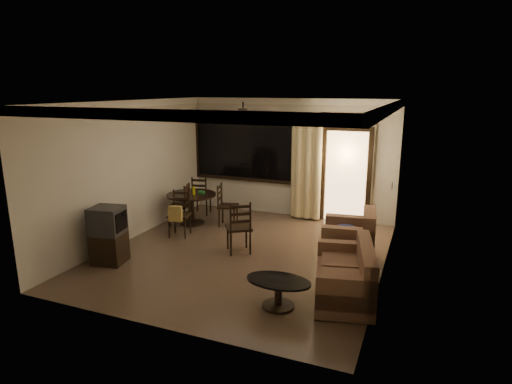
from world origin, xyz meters
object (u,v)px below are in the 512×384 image
at_px(sofa, 348,277).
at_px(armchair, 352,240).
at_px(tv_cabinet, 108,235).
at_px(coffee_table, 278,289).
at_px(side_chair, 239,237).
at_px(dining_table, 192,200).
at_px(dining_chair_south, 179,222).
at_px(dining_chair_east, 228,213).
at_px(dining_chair_west, 180,213).
at_px(dining_chair_north, 202,203).

distance_m(sofa, armchair, 1.51).
distance_m(tv_cabinet, coffee_table, 3.33).
bearing_deg(side_chair, dining_table, -69.90).
bearing_deg(dining_chair_south, dining_chair_east, 45.70).
height_order(dining_table, sofa, dining_table).
relative_size(armchair, coffee_table, 1.07).
distance_m(dining_chair_west, armchair, 3.98).
bearing_deg(dining_table, tv_cabinet, -94.71).
bearing_deg(tv_cabinet, coffee_table, -17.71).
bearing_deg(dining_chair_east, dining_chair_west, 97.32).
distance_m(sofa, coffee_table, 1.07).
distance_m(dining_chair_east, tv_cabinet, 2.90).
bearing_deg(tv_cabinet, dining_chair_south, 65.58).
relative_size(dining_chair_north, coffee_table, 1.01).
bearing_deg(dining_chair_east, tv_cabinet, 146.50).
distance_m(dining_table, dining_chair_west, 0.38).
bearing_deg(side_chair, dining_chair_south, -48.32).
relative_size(dining_chair_east, armchair, 0.94).
bearing_deg(dining_chair_north, coffee_table, 118.96).
distance_m(dining_chair_west, dining_chair_south, 0.76).
distance_m(dining_chair_west, side_chair, 2.17).
xyz_separation_m(dining_chair_east, tv_cabinet, (-1.02, -2.70, 0.23)).
bearing_deg(dining_chair_west, armchair, 68.95).
xyz_separation_m(dining_chair_north, side_chair, (1.89, -1.97, 0.02)).
relative_size(dining_chair_east, dining_chair_south, 1.00).
xyz_separation_m(coffee_table, side_chair, (-1.37, 1.69, 0.03)).
bearing_deg(dining_chair_north, tv_cabinet, 76.66).
distance_m(dining_chair_west, dining_chair_north, 0.95).
distance_m(dining_table, dining_chair_east, 0.88).
bearing_deg(dining_chair_north, dining_chair_south, 90.00).
xyz_separation_m(dining_chair_east, coffee_table, (2.28, -3.08, -0.01)).
relative_size(dining_chair_east, sofa, 0.58).
height_order(dining_chair_east, armchair, dining_chair_east).
height_order(dining_table, tv_cabinet, tv_cabinet).
bearing_deg(dining_chair_west, tv_cabinet, -13.03).
bearing_deg(tv_cabinet, sofa, -7.50).
height_order(armchair, side_chair, side_chair).
xyz_separation_m(dining_chair_south, coffee_table, (2.90, -2.06, -0.03)).
xyz_separation_m(dining_chair_north, tv_cabinet, (-0.03, -3.28, 0.23)).
bearing_deg(dining_chair_south, coffee_table, -48.12).
distance_m(dining_chair_west, coffee_table, 4.26).
xyz_separation_m(dining_chair_west, dining_chair_north, (0.02, 0.95, 0.00)).
bearing_deg(sofa, side_chair, 142.15).
height_order(tv_cabinet, side_chair, tv_cabinet).
xyz_separation_m(dining_chair_west, coffee_table, (3.29, -2.71, -0.01)).
relative_size(dining_chair_west, dining_chair_south, 1.00).
xyz_separation_m(tv_cabinet, coffee_table, (3.30, -0.38, -0.24)).
bearing_deg(dining_chair_south, dining_table, 89.88).
xyz_separation_m(dining_chair_east, dining_chair_north, (-0.99, 0.58, 0.00)).
relative_size(dining_table, dining_chair_west, 1.17).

